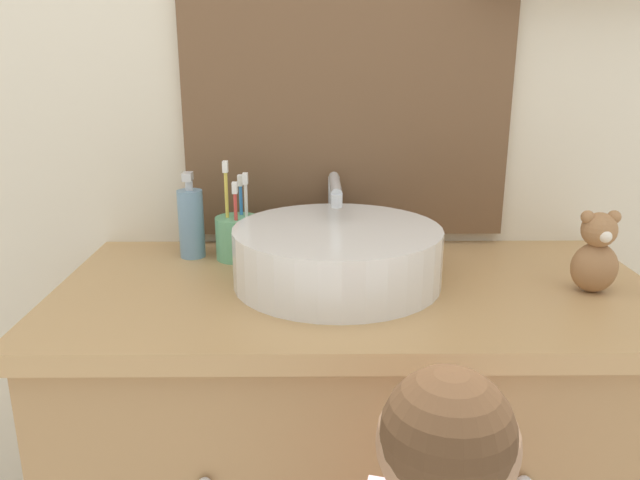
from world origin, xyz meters
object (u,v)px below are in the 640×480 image
Objects in this scene: soap_dispenser at (191,222)px; teddy_bear at (596,254)px; sink_basin at (338,253)px; toothbrush_holder at (238,236)px.

teddy_bear is at bearing -15.41° from soap_dispenser.
sink_basin is at bearing 173.27° from teddy_bear.
toothbrush_holder is at bearing -7.38° from soap_dispenser.
sink_basin is 2.15× the size of toothbrush_holder.
teddy_bear is (0.74, -0.20, -0.00)m from soap_dispenser.
teddy_bear is at bearing -16.55° from toothbrush_holder.
soap_dispenser is 1.21× the size of teddy_bear.
toothbrush_holder is 0.67m from teddy_bear.
toothbrush_holder is 0.10m from soap_dispenser.
toothbrush_holder is 1.13× the size of soap_dispenser.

